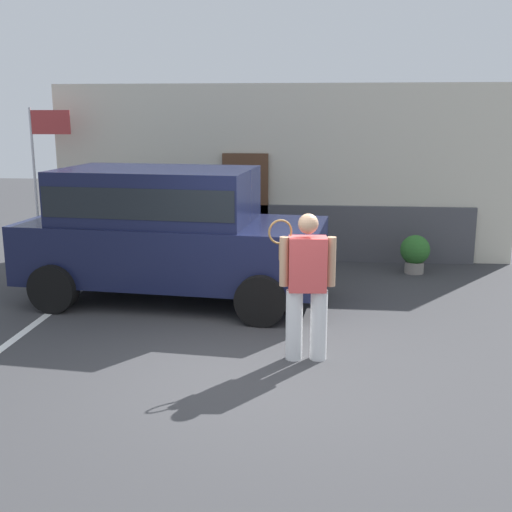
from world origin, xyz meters
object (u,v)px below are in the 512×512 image
object	(u,v)px
parked_suv	(167,228)
tennis_player_man	(307,285)
flag_pole	(43,156)
potted_plant_by_porch	(415,252)

from	to	relation	value
parked_suv	tennis_player_man	world-z (taller)	parked_suv
flag_pole	tennis_player_man	bearing A→B (deg)	-41.83
potted_plant_by_porch	flag_pole	world-z (taller)	flag_pole
parked_suv	tennis_player_man	bearing A→B (deg)	-40.52
tennis_player_man	flag_pole	xyz separation A→B (m)	(-5.19, 4.65, 1.14)
potted_plant_by_porch	flag_pole	size ratio (longest dim) A/B	0.24
flag_pole	parked_suv	bearing A→B (deg)	-38.64
tennis_player_man	parked_suv	bearing A→B (deg)	-50.78
tennis_player_man	potted_plant_by_porch	xyz separation A→B (m)	(1.88, 4.34, -0.53)
potted_plant_by_porch	flag_pole	xyz separation A→B (m)	(-7.07, 0.31, 1.67)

